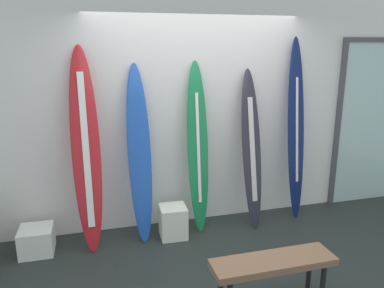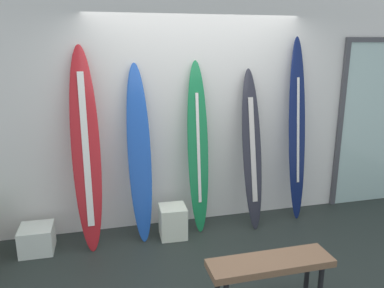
% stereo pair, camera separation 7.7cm
% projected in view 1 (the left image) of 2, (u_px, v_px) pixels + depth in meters
% --- Properties ---
extents(ground, '(8.00, 8.00, 0.04)m').
position_uv_depth(ground, '(228.00, 272.00, 3.74)').
color(ground, '#232A27').
extents(wall_back, '(7.20, 0.20, 2.80)m').
position_uv_depth(wall_back, '(193.00, 110.00, 4.58)').
color(wall_back, silver).
rests_on(wall_back, ground).
extents(surfboard_crimson, '(0.31, 0.52, 2.18)m').
position_uv_depth(surfboard_crimson, '(86.00, 151.00, 3.98)').
color(surfboard_crimson, red).
rests_on(surfboard_crimson, ground).
extents(surfboard_cobalt, '(0.27, 0.44, 1.98)m').
position_uv_depth(surfboard_cobalt, '(139.00, 154.00, 4.19)').
color(surfboard_cobalt, '#1F4FB2').
rests_on(surfboard_cobalt, ground).
extents(surfboard_emerald, '(0.26, 0.37, 2.00)m').
position_uv_depth(surfboard_emerald, '(198.00, 148.00, 4.39)').
color(surfboard_emerald, '#187944').
rests_on(surfboard_emerald, ground).
extents(surfboard_charcoal, '(0.24, 0.46, 1.90)m').
position_uv_depth(surfboard_charcoal, '(252.00, 149.00, 4.52)').
color(surfboard_charcoal, '#272732').
rests_on(surfboard_charcoal, ground).
extents(surfboard_navy, '(0.25, 0.33, 2.27)m').
position_uv_depth(surfboard_navy, '(296.00, 130.00, 4.70)').
color(surfboard_navy, '#0F1C4D').
rests_on(surfboard_navy, ground).
extents(display_block_left, '(0.35, 0.35, 0.28)m').
position_uv_depth(display_block_left, '(37.00, 240.00, 4.03)').
color(display_block_left, silver).
rests_on(display_block_left, ground).
extents(display_block_center, '(0.31, 0.31, 0.37)m').
position_uv_depth(display_block_center, '(173.00, 222.00, 4.36)').
color(display_block_center, white).
rests_on(display_block_center, ground).
extents(glass_door, '(1.17, 0.06, 2.26)m').
position_uv_depth(glass_door, '(373.00, 120.00, 5.18)').
color(glass_door, silver).
rests_on(glass_door, ground).
extents(bench, '(1.04, 0.29, 0.46)m').
position_uv_depth(bench, '(273.00, 266.00, 3.11)').
color(bench, '#866045').
rests_on(bench, ground).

